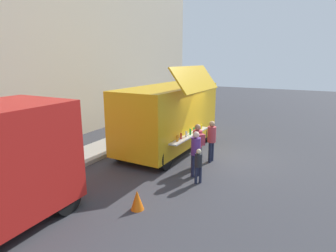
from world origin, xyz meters
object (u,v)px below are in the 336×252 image
object	(u,v)px
food_truck_main	(169,116)
customer_rear_waiting	(196,150)
customer_mid_with_backpack	(198,142)
child_near_queue	(198,163)
trash_bin	(162,119)
customer_front_ordering	(212,138)
traffic_cone_orange	(137,200)

from	to	relation	value
food_truck_main	customer_rear_waiting	bearing A→B (deg)	-133.59
customer_mid_with_backpack	child_near_queue	size ratio (longest dim) A/B	1.43
trash_bin	customer_mid_with_backpack	size ratio (longest dim) A/B	0.59
food_truck_main	trash_bin	bearing A→B (deg)	34.23
customer_front_ordering	customer_rear_waiting	bearing A→B (deg)	94.27
traffic_cone_orange	customer_front_ordering	world-z (taller)	customer_front_ordering
traffic_cone_orange	customer_rear_waiting	xyz separation A→B (m)	(2.77, -0.56, 0.68)
trash_bin	customer_front_ordering	xyz separation A→B (m)	(-4.21, -4.49, 0.49)
food_truck_main	traffic_cone_orange	bearing A→B (deg)	-160.43
traffic_cone_orange	customer_mid_with_backpack	distance (m)	3.56
customer_front_ordering	customer_rear_waiting	world-z (taller)	customer_front_ordering
customer_front_ordering	child_near_queue	xyz separation A→B (m)	(-2.08, -0.28, -0.28)
food_truck_main	customer_mid_with_backpack	size ratio (longest dim) A/B	3.36
trash_bin	child_near_queue	distance (m)	7.90
food_truck_main	customer_front_ordering	size ratio (longest dim) A/B	3.42
food_truck_main	customer_rear_waiting	xyz separation A→B (m)	(-2.18, -2.15, -0.59)
food_truck_main	child_near_queue	size ratio (longest dim) A/B	4.80
customer_mid_with_backpack	customer_rear_waiting	xyz separation A→B (m)	(-0.70, -0.20, -0.07)
customer_mid_with_backpack	child_near_queue	xyz separation A→B (m)	(-1.18, -0.49, -0.32)
customer_front_ordering	customer_rear_waiting	xyz separation A→B (m)	(-1.60, 0.02, -0.03)
customer_front_ordering	customer_mid_with_backpack	bearing A→B (deg)	81.50
customer_front_ordering	child_near_queue	world-z (taller)	customer_front_ordering
customer_front_ordering	customer_rear_waiting	distance (m)	1.60
food_truck_main	trash_bin	distance (m)	4.44
traffic_cone_orange	customer_front_ordering	distance (m)	4.47
food_truck_main	traffic_cone_orange	world-z (taller)	food_truck_main
food_truck_main	traffic_cone_orange	xyz separation A→B (m)	(-4.95, -1.60, -1.27)
customer_front_ordering	customer_rear_waiting	size ratio (longest dim) A/B	1.03
trash_bin	customer_rear_waiting	bearing A→B (deg)	-142.41
customer_rear_waiting	food_truck_main	bearing A→B (deg)	-6.28
traffic_cone_orange	trash_bin	size ratio (longest dim) A/B	0.55
traffic_cone_orange	child_near_queue	size ratio (longest dim) A/B	0.47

